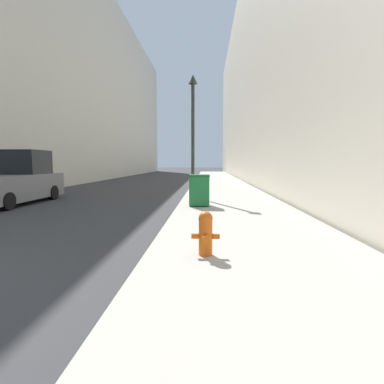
# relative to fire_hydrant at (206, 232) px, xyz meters

# --- Properties ---
(sidewalk_right) EXTENTS (3.99, 60.00, 0.16)m
(sidewalk_right) POSITION_rel_fire_hydrant_xyz_m (0.97, 15.82, -0.46)
(sidewalk_right) COLOR #ADA89E
(sidewalk_right) RESTS_ON ground
(building_left_glass) EXTENTS (12.00, 60.00, 18.91)m
(building_left_glass) POSITION_rel_fire_hydrant_xyz_m (-15.73, 23.82, 8.92)
(building_left_glass) COLOR beige
(building_left_glass) RESTS_ON ground
(building_right_stone) EXTENTS (12.00, 60.00, 18.54)m
(building_right_stone) POSITION_rel_fire_hydrant_xyz_m (9.07, 23.82, 8.73)
(building_right_stone) COLOR beige
(building_right_stone) RESTS_ON ground
(fire_hydrant) EXTENTS (0.46, 0.35, 0.73)m
(fire_hydrant) POSITION_rel_fire_hydrant_xyz_m (0.00, 0.00, 0.00)
(fire_hydrant) COLOR #D15614
(fire_hydrant) RESTS_ON sidewalk_right
(trash_bin) EXTENTS (0.72, 0.57, 1.10)m
(trash_bin) POSITION_rel_fire_hydrant_xyz_m (-0.24, 5.61, 0.18)
(trash_bin) COLOR #1E7538
(trash_bin) RESTS_ON sidewalk_right
(lamppost) EXTENTS (0.38, 0.38, 5.22)m
(lamppost) POSITION_rel_fire_hydrant_xyz_m (-0.59, 8.20, 2.63)
(lamppost) COLOR #2D332D
(lamppost) RESTS_ON sidewalk_right
(pickup_truck) EXTENTS (2.11, 5.01, 2.20)m
(pickup_truck) POSITION_rel_fire_hydrant_xyz_m (-7.90, 6.98, 0.36)
(pickup_truck) COLOR slate
(pickup_truck) RESTS_ON ground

